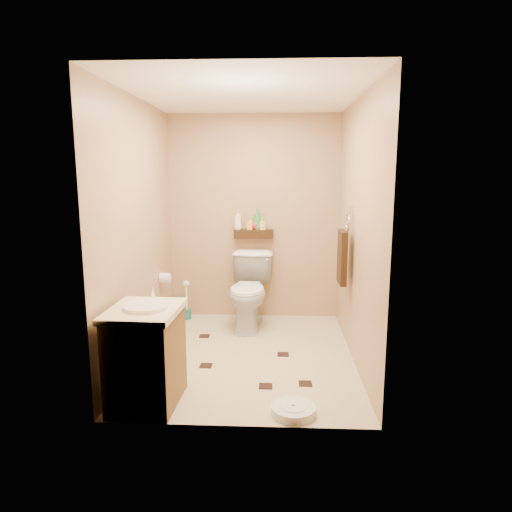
{
  "coord_description": "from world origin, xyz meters",
  "views": [
    {
      "loc": [
        0.28,
        -4.13,
        1.73
      ],
      "look_at": [
        0.07,
        0.25,
        0.92
      ],
      "focal_mm": 32.0,
      "sensor_mm": 36.0,
      "label": 1
    }
  ],
  "objects": [
    {
      "name": "floor_accents",
      "position": [
        0.03,
        -0.06,
        0.0
      ],
      "size": [
        1.12,
        1.37,
        0.01
      ],
      "color": "black",
      "rests_on": "ground"
    },
    {
      "name": "wall_front",
      "position": [
        0.0,
        -1.25,
        1.2
      ],
      "size": [
        2.0,
        0.04,
        2.4
      ],
      "primitive_type": "cube",
      "color": "tan",
      "rests_on": "ground"
    },
    {
      "name": "ground",
      "position": [
        0.0,
        0.0,
        0.0
      ],
      "size": [
        2.5,
        2.5,
        0.0
      ],
      "primitive_type": "plane",
      "color": "beige",
      "rests_on": "ground"
    },
    {
      "name": "towel_ring",
      "position": [
        0.91,
        0.25,
        0.95
      ],
      "size": [
        0.12,
        0.3,
        0.76
      ],
      "color": "silver",
      "rests_on": "wall_right"
    },
    {
      "name": "toilet_paper",
      "position": [
        -0.94,
        0.65,
        0.6
      ],
      "size": [
        0.12,
        0.11,
        0.12
      ],
      "color": "white",
      "rests_on": "wall_left"
    },
    {
      "name": "vanity",
      "position": [
        -0.7,
        -0.95,
        0.39
      ],
      "size": [
        0.53,
        0.64,
        0.87
      ],
      "rotation": [
        0.0,
        0.0,
        -0.05
      ],
      "color": "brown",
      "rests_on": "ground"
    },
    {
      "name": "bathroom_scale",
      "position": [
        0.4,
        -1.07,
        0.03
      ],
      "size": [
        0.36,
        0.36,
        0.07
      ],
      "rotation": [
        0.0,
        0.0,
        0.12
      ],
      "color": "white",
      "rests_on": "ground"
    },
    {
      "name": "toilet_brush",
      "position": [
        -0.8,
        1.07,
        0.17
      ],
      "size": [
        0.11,
        0.11,
        0.47
      ],
      "color": "#19665F",
      "rests_on": "ground"
    },
    {
      "name": "bottle_e",
      "position": [
        0.1,
        1.17,
        1.14
      ],
      "size": [
        0.09,
        0.08,
        0.15
      ],
      "primitive_type": "imported",
      "rotation": [
        0.0,
        0.0,
        5.08
      ],
      "color": "#FFC654",
      "rests_on": "wall_shelf"
    },
    {
      "name": "wall_left",
      "position": [
        -1.0,
        0.0,
        1.2
      ],
      "size": [
        0.04,
        2.5,
        2.4
      ],
      "primitive_type": "cube",
      "color": "tan",
      "rests_on": "ground"
    },
    {
      "name": "wall_right",
      "position": [
        1.0,
        0.0,
        1.2
      ],
      "size": [
        0.04,
        2.5,
        2.4
      ],
      "primitive_type": "cube",
      "color": "tan",
      "rests_on": "ground"
    },
    {
      "name": "bottle_b",
      "position": [
        -0.03,
        1.17,
        1.15
      ],
      "size": [
        0.09,
        0.09,
        0.15
      ],
      "primitive_type": "imported",
      "rotation": [
        0.0,
        0.0,
        1.14
      ],
      "color": "yellow",
      "rests_on": "wall_shelf"
    },
    {
      "name": "ceiling",
      "position": [
        0.0,
        0.0,
        2.4
      ],
      "size": [
        2.0,
        2.5,
        0.02
      ],
      "primitive_type": "cube",
      "color": "white",
      "rests_on": "wall_back"
    },
    {
      "name": "wall_shelf",
      "position": [
        0.0,
        1.17,
        1.02
      ],
      "size": [
        0.46,
        0.14,
        0.1
      ],
      "primitive_type": "cube",
      "color": "#321B0D",
      "rests_on": "wall_back"
    },
    {
      "name": "bottle_a",
      "position": [
        -0.18,
        1.17,
        1.19
      ],
      "size": [
        0.12,
        0.12,
        0.23
      ],
      "primitive_type": "imported",
      "rotation": [
        0.0,
        0.0,
        0.49
      ],
      "color": "white",
      "rests_on": "wall_shelf"
    },
    {
      "name": "bottle_c",
      "position": [
        0.02,
        1.17,
        1.14
      ],
      "size": [
        0.14,
        0.14,
        0.14
      ],
      "primitive_type": "imported",
      "rotation": [
        0.0,
        0.0,
        3.56
      ],
      "color": "red",
      "rests_on": "wall_shelf"
    },
    {
      "name": "toilet",
      "position": [
        -0.03,
        0.83,
        0.41
      ],
      "size": [
        0.52,
        0.84,
        0.83
      ],
      "primitive_type": "imported",
      "rotation": [
        0.0,
        0.0,
        -0.07
      ],
      "color": "white",
      "rests_on": "ground"
    },
    {
      "name": "wall_back",
      "position": [
        0.0,
        1.25,
        1.2
      ],
      "size": [
        2.0,
        0.04,
        2.4
      ],
      "primitive_type": "cube",
      "color": "tan",
      "rests_on": "ground"
    },
    {
      "name": "bottle_d",
      "position": [
        0.04,
        1.17,
        1.19
      ],
      "size": [
        0.13,
        0.13,
        0.25
      ],
      "primitive_type": "imported",
      "rotation": [
        0.0,
        0.0,
        2.47
      ],
      "color": "#30904A",
      "rests_on": "wall_shelf"
    }
  ]
}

